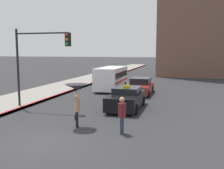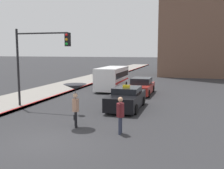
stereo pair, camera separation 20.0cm
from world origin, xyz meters
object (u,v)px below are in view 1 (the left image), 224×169
Objects in this scene: pedestrian_with_umbrella at (76,92)px; sedan_red at (140,87)px; pedestrian_man at (122,112)px; ambulance_van at (111,77)px; traffic_light at (39,53)px; taxi at (127,98)px.

sedan_red is at bearing -34.34° from pedestrian_with_umbrella.
pedestrian_man is (2.33, -0.43, -0.72)m from pedestrian_with_umbrella.
ambulance_van is 1.07× the size of traffic_light.
sedan_red is (-0.10, 5.97, -0.02)m from taxi.
traffic_light is at bearing 18.27° from taxi.
traffic_light is at bearing 24.30° from pedestrian_with_umbrella.
sedan_red is 9.63m from traffic_light.
taxi is 0.98× the size of sedan_red.
sedan_red is 0.82× the size of ambulance_van.
ambulance_van is 2.58× the size of pedestrian_with_umbrella.
sedan_red is at bearing -175.54° from pedestrian_man.
sedan_red is at bearing 150.29° from ambulance_van.
sedan_red is at bearing -89.09° from taxi.
ambulance_van is 3.25× the size of pedestrian_man.
taxi is at bearing 18.27° from traffic_light.
ambulance_van reaches higher than sedan_red.
traffic_light reaches higher than pedestrian_with_umbrella.
pedestrian_with_umbrella reaches higher than pedestrian_man.
ambulance_van is at bearing -28.95° from sedan_red.
pedestrian_man is at bearing -29.21° from traffic_light.
traffic_light is (-1.99, -9.36, 2.34)m from ambulance_van.
pedestrian_man is at bearing 100.11° from taxi.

